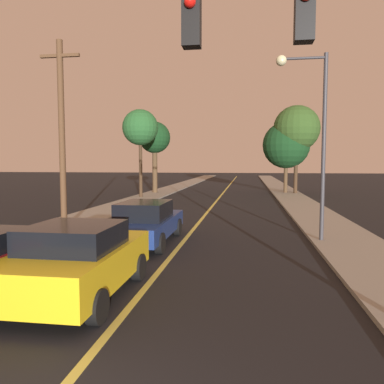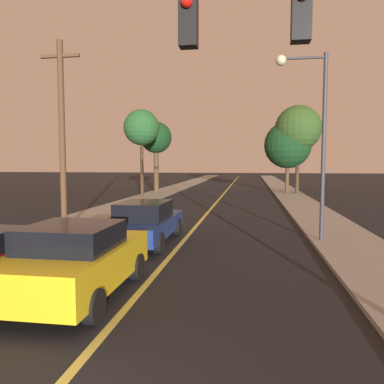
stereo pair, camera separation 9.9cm
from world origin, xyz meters
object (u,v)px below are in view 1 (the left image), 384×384
at_px(traffic_signal_mast, 322,67).
at_px(tree_left_far, 155,139).
at_px(tree_right_far, 297,129).
at_px(utility_pole_left, 62,132).
at_px(tree_right_near, 286,145).
at_px(tree_left_near, 140,128).
at_px(car_near_lane_front, 77,260).
at_px(car_near_lane_second, 146,222).
at_px(streetlamp_right, 312,120).

bearing_deg(traffic_signal_mast, tree_left_far, 109.97).
bearing_deg(tree_left_far, tree_right_far, 5.33).
distance_m(utility_pole_left, tree_right_far, 23.00).
bearing_deg(tree_right_far, tree_right_near, 152.72).
xyz_separation_m(utility_pole_left, tree_left_near, (-1.01, 14.32, 1.49)).
relative_size(traffic_signal_mast, tree_left_near, 0.89).
xyz_separation_m(tree_left_far, tree_right_near, (11.57, 1.57, -0.59)).
xyz_separation_m(car_near_lane_front, tree_right_far, (7.61, 26.64, 4.94)).
distance_m(traffic_signal_mast, tree_right_far, 27.33).
relative_size(car_near_lane_second, traffic_signal_mast, 0.78).
bearing_deg(car_near_lane_front, tree_right_far, 74.05).
xyz_separation_m(car_near_lane_front, tree_right_near, (6.80, 27.05, 3.55)).
height_order(car_near_lane_front, tree_left_near, tree_left_near).
relative_size(car_near_lane_front, utility_pole_left, 0.54).
bearing_deg(tree_right_far, car_near_lane_front, -105.95).
bearing_deg(tree_left_far, tree_left_near, -90.18).
relative_size(utility_pole_left, tree_right_far, 0.97).
distance_m(car_near_lane_second, streetlamp_right, 6.65).
xyz_separation_m(car_near_lane_second, streetlamp_right, (5.58, 0.96, 3.49)).
relative_size(car_near_lane_front, tree_left_far, 0.63).
bearing_deg(tree_left_near, tree_left_far, 89.82).
bearing_deg(utility_pole_left, streetlamp_right, -3.39).
height_order(tree_left_near, tree_right_near, tree_left_near).
xyz_separation_m(car_near_lane_front, tree_left_near, (-4.79, 21.05, 4.67)).
xyz_separation_m(traffic_signal_mast, tree_right_near, (2.14, 27.55, -0.05)).
bearing_deg(tree_left_near, streetlamp_right, -55.13).
bearing_deg(streetlamp_right, car_near_lane_second, -170.20).
xyz_separation_m(streetlamp_right, utility_pole_left, (-9.35, 0.55, -0.27)).
distance_m(utility_pole_left, tree_left_far, 18.80).
distance_m(car_near_lane_front, utility_pole_left, 8.35).
distance_m(car_near_lane_second, tree_right_near, 23.16).
distance_m(streetlamp_right, tree_right_far, 20.62).
height_order(utility_pole_left, tree_right_far, tree_right_far).
bearing_deg(tree_left_near, traffic_signal_mast, -66.31).
relative_size(tree_left_near, tree_left_far, 1.07).
distance_m(traffic_signal_mast, utility_pole_left, 11.12).
height_order(car_near_lane_front, utility_pole_left, utility_pole_left).
bearing_deg(car_near_lane_front, traffic_signal_mast, -6.08).
distance_m(tree_left_far, tree_right_far, 12.46).
distance_m(car_near_lane_second, utility_pole_left, 5.19).
distance_m(streetlamp_right, tree_left_near, 18.17).
xyz_separation_m(car_near_lane_front, traffic_signal_mast, (4.67, -0.50, 3.60)).
xyz_separation_m(streetlamp_right, tree_right_near, (1.22, 20.88, 0.10)).
height_order(car_near_lane_second, streetlamp_right, streetlamp_right).
distance_m(tree_right_near, tree_right_far, 1.66).
relative_size(car_near_lane_second, tree_right_far, 0.61).
relative_size(streetlamp_right, tree_left_near, 0.94).
relative_size(traffic_signal_mast, streetlamp_right, 0.95).
relative_size(streetlamp_right, utility_pole_left, 0.86).
bearing_deg(car_near_lane_front, streetlamp_right, 47.92).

